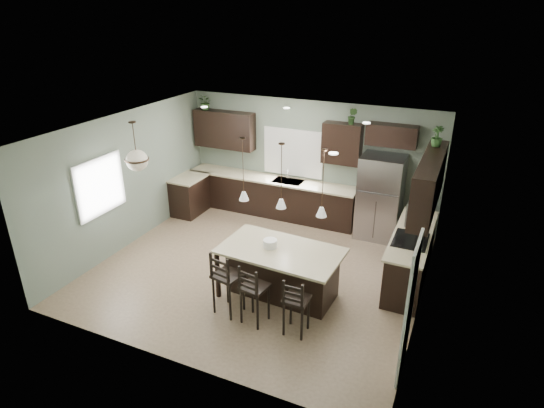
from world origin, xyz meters
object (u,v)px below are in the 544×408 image
at_px(refrigerator, 380,197).
at_px(plant_back_left, 206,102).
at_px(serving_dish, 270,243).
at_px(bar_stool_center, 255,293).
at_px(bar_stool_right, 296,305).
at_px(kitchen_island, 280,273).
at_px(bar_stool_left, 228,282).

xyz_separation_m(refrigerator, plant_back_left, (-4.40, 0.20, 1.66)).
bearing_deg(plant_back_left, serving_dish, -45.17).
distance_m(serving_dish, bar_stool_center, 0.95).
height_order(refrigerator, serving_dish, refrigerator).
bearing_deg(bar_stool_right, plant_back_left, 134.53).
distance_m(serving_dish, bar_stool_right, 1.25).
xyz_separation_m(refrigerator, kitchen_island, (-1.05, -2.98, -0.46)).
xyz_separation_m(kitchen_island, bar_stool_left, (-0.60, -0.77, 0.12)).
relative_size(bar_stool_center, bar_stool_right, 1.06).
height_order(serving_dish, bar_stool_center, bar_stool_center).
bearing_deg(refrigerator, bar_stool_center, -106.78).
relative_size(refrigerator, bar_stool_right, 1.82).
xyz_separation_m(refrigerator, serving_dish, (-1.25, -2.97, 0.07)).
height_order(kitchen_island, bar_stool_left, bar_stool_left).
distance_m(bar_stool_left, plant_back_left, 5.20).
bearing_deg(serving_dish, bar_stool_left, -117.39).
bearing_deg(refrigerator, plant_back_left, 177.43).
height_order(kitchen_island, serving_dish, serving_dish).
distance_m(serving_dish, plant_back_left, 4.74).
relative_size(serving_dish, plant_back_left, 0.66).
xyz_separation_m(kitchen_island, plant_back_left, (-3.35, 3.17, 2.12)).
xyz_separation_m(refrigerator, bar_stool_left, (-1.65, -3.74, -0.35)).
distance_m(kitchen_island, bar_stool_left, 0.98).
height_order(refrigerator, plant_back_left, plant_back_left).
distance_m(refrigerator, bar_stool_left, 4.11).
relative_size(refrigerator, plant_back_left, 5.11).
relative_size(kitchen_island, serving_dish, 8.59).
xyz_separation_m(serving_dish, bar_stool_right, (0.81, -0.82, -0.49)).
distance_m(kitchen_island, serving_dish, 0.57).
bearing_deg(serving_dish, bar_stool_right, -45.15).
xyz_separation_m(kitchen_island, bar_stool_center, (-0.09, -0.82, 0.07)).
height_order(bar_stool_center, bar_stool_right, bar_stool_center).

